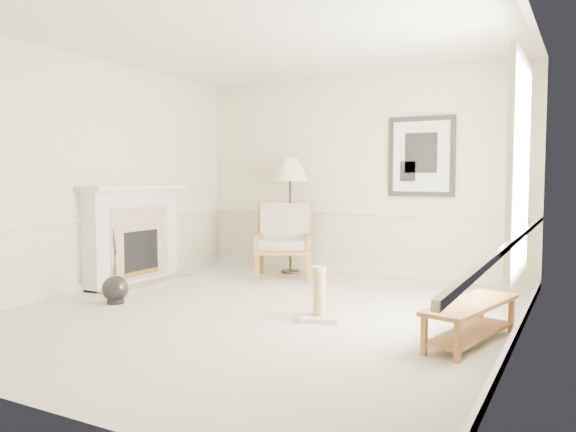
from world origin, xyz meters
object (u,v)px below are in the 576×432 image
at_px(floor_vase, 115,290).
at_px(bench, 471,316).
at_px(scratching_post, 319,303).
at_px(floor_lamp, 290,173).
at_px(armchair, 284,237).

xyz_separation_m(floor_vase, bench, (3.80, 0.34, 0.08)).
bearing_deg(floor_vase, scratching_post, 10.70).
bearing_deg(floor_lamp, scratching_post, -55.84).
height_order(armchair, bench, armchair).
bearing_deg(armchair, floor_vase, -134.72).
xyz_separation_m(armchair, bench, (2.97, -2.09, -0.33)).
xyz_separation_m(armchair, floor_lamp, (-0.06, 0.28, 0.92)).
relative_size(bench, scratching_post, 2.40).
xyz_separation_m(floor_lamp, scratching_post, (1.55, -2.28, -1.31)).
bearing_deg(armchair, bench, -61.11).
distance_m(floor_vase, bench, 3.81).
relative_size(floor_lamp, scratching_post, 3.18).
bearing_deg(scratching_post, bench, -3.74).
distance_m(armchair, bench, 3.65).
bearing_deg(floor_vase, bench, 5.15).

